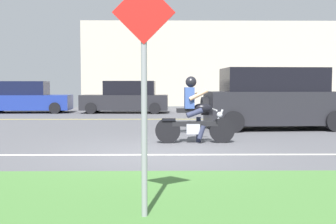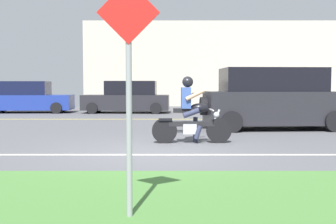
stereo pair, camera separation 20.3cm
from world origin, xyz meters
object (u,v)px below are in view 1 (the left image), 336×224
(motorcyclist, at_px, (194,115))
(parked_car_1, at_px, (126,98))
(parked_car_0, at_px, (25,98))
(street_sign, at_px, (144,77))
(suv_nearby, at_px, (274,100))

(motorcyclist, xyz_separation_m, parked_car_1, (-2.62, 11.13, 0.08))
(parked_car_0, bearing_deg, motorcyclist, -55.34)
(parked_car_1, xyz_separation_m, street_sign, (1.67, -16.92, 0.72))
(motorcyclist, bearing_deg, parked_car_1, 103.24)
(parked_car_1, height_order, street_sign, street_sign)
(suv_nearby, xyz_separation_m, parked_car_0, (-10.61, 8.05, -0.19))
(motorcyclist, distance_m, parked_car_0, 13.74)
(motorcyclist, bearing_deg, suv_nearby, 49.28)
(motorcyclist, height_order, suv_nearby, suv_nearby)
(parked_car_1, bearing_deg, motorcyclist, -76.76)
(suv_nearby, bearing_deg, parked_car_1, 124.49)
(parked_car_0, height_order, parked_car_1, parked_car_1)
(parked_car_1, bearing_deg, parked_car_0, 178.15)
(suv_nearby, xyz_separation_m, parked_car_1, (-5.42, 7.88, -0.19))
(street_sign, bearing_deg, suv_nearby, 67.50)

